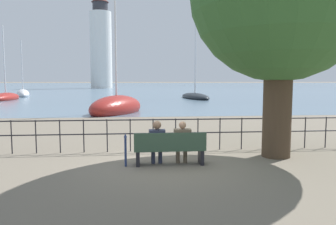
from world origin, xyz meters
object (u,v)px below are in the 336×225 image
Objects in this scene: harbor_lighthouse at (101,45)px; seated_person_right at (182,141)px; sailboat_0 at (23,94)px; sailboat_1 at (117,107)px; sailboat_2 at (195,97)px; sailboat_3 at (6,97)px; park_bench at (170,149)px; closed_umbrella at (125,148)px; seated_person_left at (157,140)px.

seated_person_right is at bearing -82.54° from harbor_lighthouse.
sailboat_1 is at bearing -80.01° from sailboat_0.
harbor_lighthouse reaches higher than sailboat_1.
sailboat_2 reaches higher than sailboat_0.
sailboat_3 reaches higher than seated_person_right.
park_bench is at bearing -167.03° from seated_person_right.
park_bench is 1.19m from closed_umbrella.
sailboat_3 is at bearing -94.91° from harbor_lighthouse.
sailboat_0 is at bearing -97.50° from harbor_lighthouse.
seated_person_right is 0.13× the size of sailboat_3.
park_bench reaches higher than closed_umbrella.
sailboat_2 is 1.12× the size of sailboat_3.
seated_person_left is at bearing 167.15° from park_bench.
closed_umbrella is at bearing -83.52° from harbor_lighthouse.
sailboat_0 is (-17.18, 40.91, -0.36)m from seated_person_left.
sailboat_3 is at bearing 115.68° from closed_umbrella.
park_bench is 0.42m from seated_person_left.
sailboat_2 is 22.57m from sailboat_3.
sailboat_3 is (-15.00, 31.20, -0.20)m from closed_umbrella.
sailboat_2 is 0.38× the size of harbor_lighthouse.
sailboat_1 is 19.64m from sailboat_2.
seated_person_right is 0.04× the size of harbor_lighthouse.
harbor_lighthouse is (4.93, 57.43, 12.09)m from sailboat_3.
closed_umbrella is 33.07m from sailboat_2.
sailboat_0 is 25.45m from sailboat_2.
seated_person_left is 1.02× the size of seated_person_right.
seated_person_left is at bearing -57.73° from sailboat_1.
sailboat_3 is (-15.84, 31.10, -0.38)m from seated_person_left.
seated_person_left is 0.13× the size of sailboat_3.
closed_umbrella is 0.03× the size of harbor_lighthouse.
park_bench is 32.80m from sailboat_2.
harbor_lighthouse is at bearing 86.69° from sailboat_3.
sailboat_1 is 1.45× the size of sailboat_3.
seated_person_right is at bearing -55.07° from sailboat_1.
sailboat_0 is at bearing 113.59° from seated_person_right.
harbor_lighthouse is (6.27, 47.62, 12.07)m from sailboat_0.
closed_umbrella is 14.63m from sailboat_1.
seated_person_right reaches higher than closed_umbrella.
harbor_lighthouse reaches higher than sailboat_3.
closed_umbrella is at bearing -173.29° from seated_person_left.
seated_person_left is at bearing -82.98° from harbor_lighthouse.
seated_person_right is 44.64m from sailboat_0.
harbor_lighthouse is at bearing 97.24° from park_bench.
seated_person_left is 0.69m from seated_person_right.
closed_umbrella is 0.10× the size of sailboat_3.
sailboat_0 reaches higher than seated_person_right.
sailboat_1 is (-1.15, 14.59, -0.09)m from closed_umbrella.
seated_person_right is at bearing -60.41° from sailboat_3.
harbor_lighthouse reaches higher than seated_person_left.
harbor_lighthouse is (-8.92, 74.04, 11.97)m from sailboat_1.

